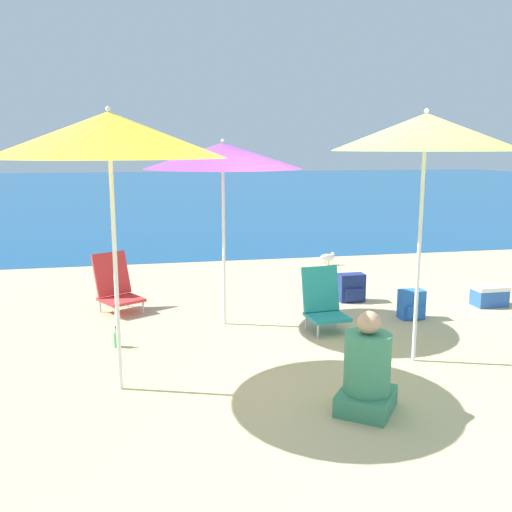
{
  "coord_description": "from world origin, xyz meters",
  "views": [
    {
      "loc": [
        -2.14,
        -4.86,
        2.03
      ],
      "look_at": [
        -1.04,
        0.43,
        1.0
      ],
      "focal_mm": 40.0,
      "sensor_mm": 36.0,
      "label": 1
    }
  ],
  "objects": [
    {
      "name": "ground_plane",
      "position": [
        0.0,
        0.0,
        0.0
      ],
      "size": [
        60.0,
        60.0,
        0.0
      ],
      "primitive_type": "plane",
      "color": "#C6B284"
    },
    {
      "name": "sea_water",
      "position": [
        0.0,
        25.23,
        0.0
      ],
      "size": [
        60.0,
        40.0,
        0.01
      ],
      "color": "navy",
      "rests_on": "ground"
    },
    {
      "name": "beach_umbrella_purple",
      "position": [
        -1.2,
        1.49,
        1.94
      ],
      "size": [
        1.78,
        1.78,
        2.12
      ],
      "color": "white",
      "rests_on": "ground"
    },
    {
      "name": "beach_umbrella_lime",
      "position": [
        0.42,
        -0.05,
        2.16
      ],
      "size": [
        1.69,
        1.69,
        2.37
      ],
      "color": "white",
      "rests_on": "ground"
    },
    {
      "name": "beach_umbrella_yellow",
      "position": [
        -2.34,
        -0.15,
        2.13
      ],
      "size": [
        1.86,
        1.86,
        2.35
      ],
      "color": "white",
      "rests_on": "ground"
    },
    {
      "name": "beach_chair_red",
      "position": [
        -2.45,
        2.32,
        0.32
      ],
      "size": [
        0.67,
        0.71,
        0.73
      ],
      "rotation": [
        0.0,
        0.0,
        0.51
      ],
      "color": "silver",
      "rests_on": "ground"
    },
    {
      "name": "beach_chair_teal",
      "position": [
        -0.14,
        1.06,
        0.32
      ],
      "size": [
        0.47,
        0.51,
        0.71
      ],
      "rotation": [
        0.0,
        0.0,
        0.09
      ],
      "color": "silver",
      "rests_on": "ground"
    },
    {
      "name": "person_seated_near",
      "position": [
        -0.45,
        -0.95,
        0.32
      ],
      "size": [
        0.6,
        0.61,
        0.81
      ],
      "rotation": [
        0.0,
        0.0,
        -0.65
      ],
      "color": "#3F8C66",
      "rests_on": "ground"
    },
    {
      "name": "backpack_blue",
      "position": [
        1.04,
        1.24,
        0.17
      ],
      "size": [
        0.29,
        0.21,
        0.35
      ],
      "color": "blue",
      "rests_on": "ground"
    },
    {
      "name": "backpack_navy",
      "position": [
        0.62,
        2.14,
        0.18
      ],
      "size": [
        0.34,
        0.22,
        0.38
      ],
      "color": "navy",
      "rests_on": "ground"
    },
    {
      "name": "water_bottle",
      "position": [
        -2.41,
        0.93,
        0.09
      ],
      "size": [
        0.07,
        0.07,
        0.22
      ],
      "color": "#4CB266",
      "rests_on": "ground"
    },
    {
      "name": "cooler_box",
      "position": [
        2.3,
        1.56,
        0.13
      ],
      "size": [
        0.43,
        0.27,
        0.27
      ],
      "color": "#2859B2",
      "rests_on": "ground"
    },
    {
      "name": "seagull",
      "position": [
        1.08,
        4.5,
        0.14
      ],
      "size": [
        0.27,
        0.11,
        0.23
      ],
      "color": "gold",
      "rests_on": "ground"
    }
  ]
}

